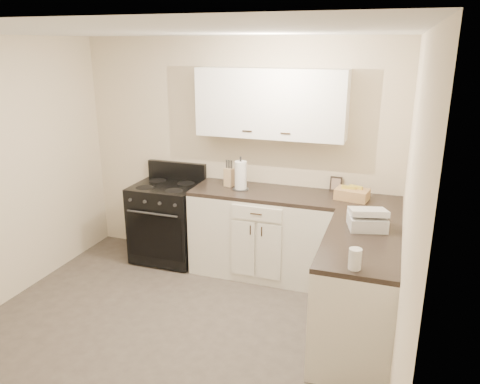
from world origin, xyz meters
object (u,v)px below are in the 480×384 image
(stove, at_px, (167,222))
(knife_block, at_px, (229,177))
(paper_towel, at_px, (241,176))
(wicker_basket, at_px, (352,194))
(countertop_grill, at_px, (367,222))

(stove, height_order, knife_block, knife_block)
(paper_towel, bearing_deg, stove, -179.33)
(paper_towel, relative_size, wicker_basket, 0.97)
(knife_block, height_order, countertop_grill, knife_block)
(stove, relative_size, knife_block, 4.40)
(paper_towel, relative_size, countertop_grill, 1.01)
(wicker_basket, bearing_deg, stove, -178.36)
(knife_block, xyz_separation_m, paper_towel, (0.16, -0.08, 0.05))
(paper_towel, bearing_deg, countertop_grill, -26.76)
(knife_block, relative_size, wicker_basket, 0.63)
(knife_block, distance_m, paper_towel, 0.18)
(paper_towel, height_order, countertop_grill, paper_towel)
(knife_block, bearing_deg, paper_towel, -7.46)
(stove, xyz_separation_m, wicker_basket, (2.05, 0.06, 0.53))
(paper_towel, xyz_separation_m, countertop_grill, (1.36, -0.68, -0.10))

